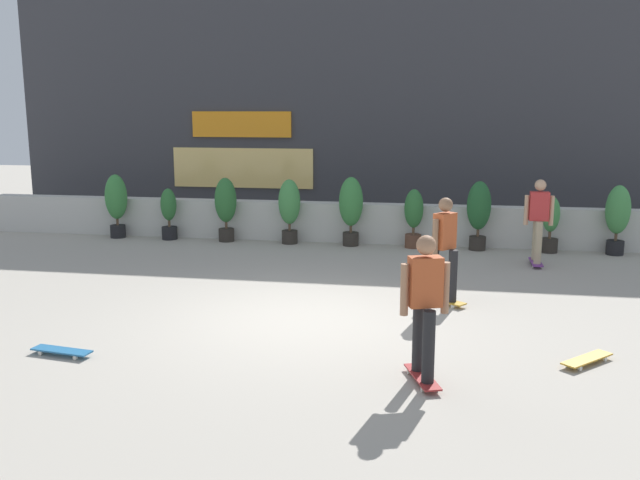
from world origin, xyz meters
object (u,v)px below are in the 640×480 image
Objects in this scene: potted_plant_3 at (289,207)px; skater_mid_plaza at (425,302)px; potted_plant_4 at (351,206)px; potted_plant_5 at (414,215)px; skater_by_wall_left at (538,218)px; potted_plant_0 at (116,201)px; potted_plant_7 at (550,223)px; potted_plant_2 at (226,205)px; potted_plant_6 at (479,210)px; potted_plant_8 at (618,215)px; skateboard_near_camera at (587,359)px; skater_far_right at (444,246)px; potted_plant_1 at (169,212)px; skateboard_aside at (62,351)px.

potted_plant_3 is 0.87× the size of skater_mid_plaza.
potted_plant_4 is 1.40m from potted_plant_5.
potted_plant_4 is at bearing 160.98° from skater_by_wall_left.
potted_plant_0 reaches higher than potted_plant_5.
potted_plant_7 is at bearing 0.00° from potted_plant_0.
potted_plant_6 is (5.69, 0.00, 0.02)m from potted_plant_2.
potted_plant_0 is 1.24× the size of potted_plant_7.
potted_plant_6 is (8.39, 0.00, -0.00)m from potted_plant_0.
potted_plant_7 is (1.50, 0.00, -0.23)m from potted_plant_6.
potted_plant_3 is 7.03m from potted_plant_8.
potted_plant_2 is 2.07× the size of skateboard_near_camera.
potted_plant_7 is 0.72× the size of skater_far_right.
potted_plant_0 is 11.23m from potted_plant_8.
skater_mid_plaza is (4.72, -7.62, 0.08)m from potted_plant_2.
skater_far_right is at bearing -99.70° from potted_plant_6.
potted_plant_6 is 1.02× the size of potted_plant_8.
potted_plant_6 is at bearing 180.00° from potted_plant_8.
potted_plant_3 reaches higher than potted_plant_7.
potted_plant_1 is 9.78m from skater_mid_plaza.
skater_far_right reaches higher than potted_plant_8.
potted_plant_5 is 4.23m from potted_plant_8.
potted_plant_0 is 7.00m from potted_plant_5.
potted_plant_4 is 1.27× the size of potted_plant_7.
potted_plant_8 is (1.34, -0.00, 0.21)m from potted_plant_7.
potted_plant_8 is at bearing -0.00° from potted_plant_4.
potted_plant_7 is at bearing 0.00° from potted_plant_4.
potted_plant_2 is 1.80× the size of skateboard_aside.
skateboard_aside is at bearing -99.53° from potted_plant_3.
potted_plant_7 is (8.59, 0.00, 0.01)m from potted_plant_1.
skater_far_right is at bearing 33.86° from skateboard_aside.
skater_far_right is at bearing -34.64° from potted_plant_1.
skater_by_wall_left is (3.85, -1.33, 0.04)m from potted_plant_4.
potted_plant_5 is (1.39, 0.00, -0.18)m from potted_plant_4.
potted_plant_3 is 1.41m from potted_plant_4.
skateboard_aside is at bearing -137.74° from potted_plant_8.
potted_plant_4 reaches higher than potted_plant_2.
skateboard_near_camera is (6.68, -6.71, -0.79)m from potted_plant_2.
potted_plant_0 is 1.02× the size of potted_plant_8.
potted_plant_3 is 0.95× the size of potted_plant_4.
skater_mid_plaza is at bearing -107.92° from skater_by_wall_left.
potted_plant_4 is 4.83m from skater_far_right.
potted_plant_4 reaches higher than skateboard_aside.
potted_plant_8 reaches higher than skateboard_aside.
potted_plant_4 reaches higher than potted_plant_0.
potted_plant_2 is 6.61m from skater_far_right.
potted_plant_5 reaches higher than skateboard_near_camera.
potted_plant_7 is at bearing 0.00° from potted_plant_6.
skater_mid_plaza is 4.57m from skateboard_aside.
potted_plant_0 is 9.90m from potted_plant_7.
skateboard_aside is at bearing -118.33° from potted_plant_5.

